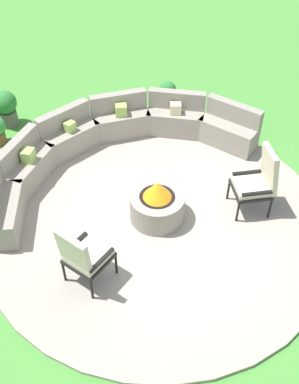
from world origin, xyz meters
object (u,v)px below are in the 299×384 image
(lounge_chair_front_right, at_px, (258,180))
(curved_stone_bench, at_px, (109,144))
(fire_pit, at_px, (157,204))
(lounge_chair_front_left, at_px, (83,255))
(potted_plant_1, at_px, (6,107))
(potted_plant_2, at_px, (167,95))

(lounge_chair_front_right, bearing_deg, curved_stone_bench, 53.10)
(fire_pit, xyz_separation_m, lounge_chair_front_right, (1.39, -0.74, 0.29))
(lounge_chair_front_left, distance_m, potted_plant_1, 4.32)
(curved_stone_bench, xyz_separation_m, lounge_chair_front_right, (1.20, -2.43, 0.25))
(potted_plant_1, distance_m, potted_plant_2, 3.24)
(lounge_chair_front_right, bearing_deg, lounge_chair_front_left, 110.39)
(lounge_chair_front_left, relative_size, potted_plant_2, 1.69)
(curved_stone_bench, xyz_separation_m, lounge_chair_front_left, (-1.71, -2.10, 0.23))
(curved_stone_bench, distance_m, potted_plant_1, 2.39)
(curved_stone_bench, bearing_deg, lounge_chair_front_right, -63.77)
(fire_pit, bearing_deg, lounge_chair_front_left, -165.02)
(lounge_chair_front_left, xyz_separation_m, potted_plant_1, (0.70, 4.26, -0.21))
(fire_pit, xyz_separation_m, curved_stone_bench, (0.20, 1.69, 0.04))
(lounge_chair_front_right, xyz_separation_m, potted_plant_2, (0.69, 3.17, -0.29))
(potted_plant_1, bearing_deg, lounge_chair_front_left, -99.28)
(lounge_chair_front_right, height_order, potted_plant_1, lounge_chair_front_right)
(fire_pit, relative_size, potted_plant_1, 1.14)
(lounge_chair_front_right, bearing_deg, potted_plant_1, 52.58)
(potted_plant_1, xyz_separation_m, potted_plant_2, (2.90, -1.42, -0.06))
(fire_pit, bearing_deg, curved_stone_bench, 83.42)
(fire_pit, bearing_deg, potted_plant_2, 49.39)
(curved_stone_bench, relative_size, lounge_chair_front_left, 4.65)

